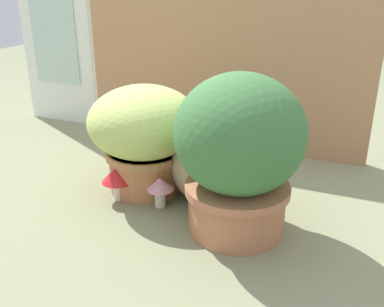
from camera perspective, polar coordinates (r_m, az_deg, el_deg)
ground_plane at (r=1.48m, az=-3.66°, el=-5.48°), size 6.00×6.00×0.00m
cardboard_backdrop at (r=1.83m, az=3.80°, el=11.64°), size 1.23×0.03×0.71m
window_panel_white at (r=2.26m, az=-17.40°, el=15.13°), size 0.40×0.05×0.89m
grass_planter at (r=1.46m, az=-6.34°, el=2.73°), size 0.37×0.37×0.37m
leafy_planter at (r=1.19m, az=6.19°, el=0.29°), size 0.36×0.36×0.46m
cat at (r=1.39m, az=1.79°, el=-1.97°), size 0.35×0.29×0.32m
mushroom_ornament_red at (r=1.44m, az=-9.73°, el=-2.87°), size 0.11×0.11×0.12m
mushroom_ornament_pink at (r=1.38m, az=-4.26°, el=-4.32°), size 0.09×0.09×0.10m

